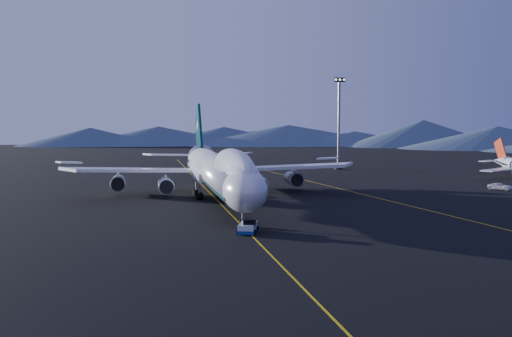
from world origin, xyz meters
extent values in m
plane|color=black|center=(0.00, 0.00, 0.00)|extent=(500.00, 500.00, 0.00)
cube|color=gold|center=(0.00, 0.00, 0.01)|extent=(0.25, 220.00, 0.01)
cube|color=gold|center=(30.00, 10.00, 0.01)|extent=(28.08, 198.09, 0.01)
cone|color=#485A6F|center=(-40.81, 231.43, 6.00)|extent=(100.00, 100.00, 12.00)
cone|color=#485A6F|center=(36.76, 232.11, 6.00)|extent=(100.00, 100.00, 12.00)
cone|color=#485A6F|center=(110.33, 207.49, 6.00)|extent=(100.00, 100.00, 12.00)
cone|color=#485A6F|center=(171.87, 160.27, 6.00)|extent=(100.00, 100.00, 12.00)
cylinder|color=silver|center=(0.00, 0.00, 5.60)|extent=(6.50, 56.00, 6.50)
ellipsoid|color=silver|center=(0.00, -28.00, 5.60)|extent=(6.50, 10.40, 6.50)
ellipsoid|color=silver|center=(0.00, -18.50, 8.10)|extent=(5.13, 25.16, 5.85)
cube|color=black|center=(0.00, -30.00, 6.80)|extent=(3.60, 1.61, 1.29)
cone|color=silver|center=(0.00, 33.00, 6.40)|extent=(6.50, 12.00, 6.50)
cube|color=#033130|center=(0.00, 1.00, 4.70)|extent=(6.24, 60.00, 1.10)
cube|color=silver|center=(0.00, 5.50, 4.50)|extent=(7.50, 13.00, 1.60)
cube|color=silver|center=(-14.50, 11.50, 5.20)|extent=(30.62, 23.28, 2.83)
cube|color=silver|center=(14.50, 11.50, 5.20)|extent=(30.62, 23.28, 2.83)
cylinder|color=slate|center=(-9.50, 7.50, 2.40)|extent=(2.90, 5.50, 2.90)
cylinder|color=slate|center=(-19.00, 14.00, 2.40)|extent=(2.90, 5.50, 2.90)
cylinder|color=slate|center=(9.50, 7.50, 2.40)|extent=(2.90, 5.50, 2.90)
cylinder|color=slate|center=(19.00, 14.00, 2.40)|extent=(2.90, 5.50, 2.90)
cube|color=#033130|center=(0.00, 32.00, 11.40)|extent=(0.55, 14.11, 15.94)
cube|color=silver|center=(-7.50, 34.50, 6.80)|extent=(12.39, 9.47, 0.98)
cube|color=silver|center=(7.50, 34.50, 6.80)|extent=(12.39, 9.47, 0.98)
cylinder|color=black|center=(0.00, -26.50, 0.55)|extent=(0.90, 1.10, 1.10)
cube|color=silver|center=(-0.13, -30.95, 0.75)|extent=(3.54, 4.86, 1.10)
cube|color=navy|center=(-0.13, -30.95, 0.35)|extent=(3.70, 5.09, 0.50)
cube|color=black|center=(-0.13, -30.95, 1.54)|extent=(2.04, 2.04, 0.90)
cone|color=silver|center=(86.76, 36.40, 3.49)|extent=(3.32, 6.11, 3.32)
cube|color=silver|center=(78.03, 24.17, 2.44)|extent=(14.66, 9.90, 0.31)
cube|color=#B82911|center=(86.76, 36.84, 6.81)|extent=(0.31, 5.95, 7.04)
imported|color=white|center=(63.94, 3.75, 0.73)|extent=(5.22, 5.62, 1.47)
cylinder|color=black|center=(46.04, 58.90, 0.22)|extent=(2.61, 2.61, 0.43)
cylinder|color=slate|center=(46.04, 58.90, 13.58)|extent=(0.76, 0.76, 27.16)
cube|color=black|center=(46.04, 58.90, 27.49)|extent=(3.48, 0.87, 1.30)
camera|label=1|loc=(-15.13, -107.91, 16.02)|focal=40.00mm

